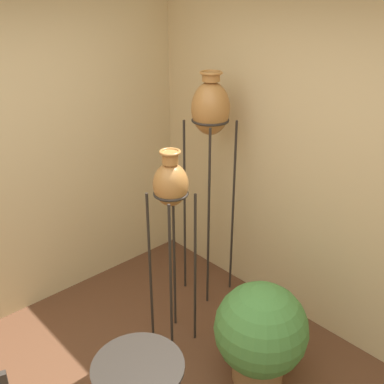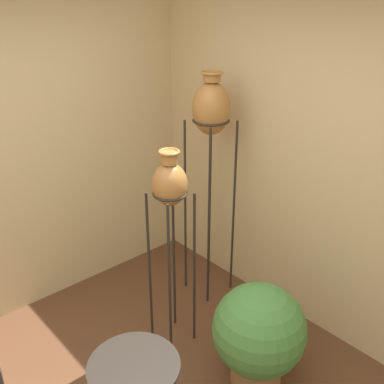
# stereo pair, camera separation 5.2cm
# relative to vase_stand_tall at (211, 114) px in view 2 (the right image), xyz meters

# --- Properties ---
(wall_right) EXTENTS (0.06, 7.62, 2.70)m
(wall_right) POSITION_rel_vase_stand_tall_xyz_m (0.34, -0.95, -0.28)
(wall_right) COLOR #D1B784
(wall_right) RESTS_ON ground_plane
(vase_stand_tall) EXTENTS (0.31, 0.31, 1.96)m
(vase_stand_tall) POSITION_rel_vase_stand_tall_xyz_m (0.00, 0.00, 0.00)
(vase_stand_tall) COLOR #28231E
(vase_stand_tall) RESTS_ON ground_plane
(vase_stand_medium) EXTENTS (0.25, 0.25, 1.56)m
(vase_stand_medium) POSITION_rel_vase_stand_tall_xyz_m (-0.66, -0.29, -0.36)
(vase_stand_medium) COLOR #28231E
(vase_stand_medium) RESTS_ON ground_plane
(potted_plant) EXTENTS (0.64, 0.64, 0.76)m
(potted_plant) POSITION_rel_vase_stand_tall_xyz_m (-0.49, -1.00, -1.22)
(potted_plant) COLOR olive
(potted_plant) RESTS_ON ground_plane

